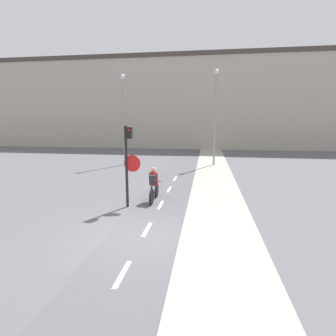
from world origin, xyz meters
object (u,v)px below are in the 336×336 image
(cyclist_near, at_px, (154,185))
(street_lamp_far, at_px, (124,111))
(traffic_light_pole, at_px, (128,158))
(street_lamp_sidewalk, at_px, (215,108))

(cyclist_near, bearing_deg, street_lamp_far, 114.73)
(traffic_light_pole, relative_size, street_lamp_far, 0.48)
(street_lamp_sidewalk, bearing_deg, cyclist_near, -106.06)
(traffic_light_pole, relative_size, street_lamp_sidewalk, 0.46)
(traffic_light_pole, distance_m, street_lamp_far, 10.65)
(street_lamp_far, bearing_deg, street_lamp_sidewalk, 5.34)
(street_lamp_far, height_order, street_lamp_sidewalk, street_lamp_sidewalk)
(street_lamp_far, bearing_deg, traffic_light_pole, -71.45)
(street_lamp_far, relative_size, cyclist_near, 3.91)
(traffic_light_pole, height_order, street_lamp_sidewalk, street_lamp_sidewalk)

